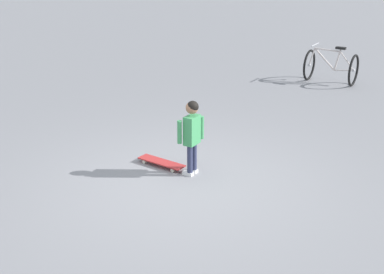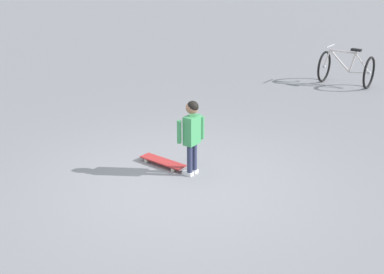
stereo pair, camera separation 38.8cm
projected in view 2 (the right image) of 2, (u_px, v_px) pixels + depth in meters
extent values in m
plane|color=gray|center=(181.00, 184.00, 6.90)|extent=(50.00, 50.00, 0.00)
cylinder|color=#2D3351|center=(190.00, 159.00, 7.07)|extent=(0.08, 0.08, 0.42)
cube|color=white|center=(188.00, 173.00, 7.17)|extent=(0.16, 0.16, 0.05)
cylinder|color=#2D3351|center=(194.00, 157.00, 7.16)|extent=(0.08, 0.08, 0.42)
cube|color=white|center=(193.00, 170.00, 7.25)|extent=(0.16, 0.16, 0.05)
cube|color=#3F9959|center=(192.00, 130.00, 6.97)|extent=(0.27, 0.27, 0.40)
cylinder|color=#3F9959|center=(179.00, 132.00, 6.91)|extent=(0.06, 0.06, 0.32)
cylinder|color=#3F9959|center=(202.00, 128.00, 7.06)|extent=(0.06, 0.06, 0.32)
sphere|color=#9E7051|center=(192.00, 108.00, 6.86)|extent=(0.17, 0.17, 0.17)
sphere|color=black|center=(193.00, 107.00, 6.85)|extent=(0.16, 0.16, 0.16)
cube|color=#B22D2D|center=(163.00, 161.00, 7.45)|extent=(0.68, 0.64, 0.02)
cube|color=#B7B7BC|center=(150.00, 158.00, 7.61)|extent=(0.10, 0.10, 0.02)
cube|color=#B7B7BC|center=(176.00, 167.00, 7.31)|extent=(0.10, 0.10, 0.02)
cylinder|color=beige|center=(146.00, 161.00, 7.57)|extent=(0.06, 0.06, 0.06)
cylinder|color=beige|center=(153.00, 158.00, 7.68)|extent=(0.06, 0.06, 0.06)
cylinder|color=beige|center=(173.00, 170.00, 7.26)|extent=(0.06, 0.06, 0.06)
cylinder|color=beige|center=(180.00, 167.00, 7.37)|extent=(0.06, 0.06, 0.06)
torus|color=black|center=(324.00, 67.00, 11.79)|extent=(0.54, 0.53, 0.71)
torus|color=black|center=(369.00, 73.00, 11.24)|extent=(0.54, 0.53, 0.71)
cylinder|color=#B7B7BC|center=(324.00, 67.00, 11.79)|extent=(0.08, 0.08, 0.06)
cylinder|color=#B7B7BC|center=(369.00, 73.00, 11.24)|extent=(0.08, 0.08, 0.06)
cylinder|color=silver|center=(340.00, 61.00, 11.54)|extent=(0.39, 0.40, 0.48)
cylinder|color=silver|center=(343.00, 52.00, 11.44)|extent=(0.44, 0.45, 0.06)
cylinder|color=silver|center=(353.00, 62.00, 11.38)|extent=(0.13, 0.13, 0.48)
cylinder|color=silver|center=(359.00, 72.00, 11.37)|extent=(0.32, 0.33, 0.08)
cylinder|color=silver|center=(362.00, 63.00, 11.26)|extent=(0.26, 0.27, 0.40)
cylinder|color=silver|center=(327.00, 58.00, 11.69)|extent=(0.11, 0.12, 0.41)
cube|color=black|center=(356.00, 50.00, 11.26)|extent=(0.23, 0.23, 0.05)
cylinder|color=#B7B7BC|center=(330.00, 46.00, 11.57)|extent=(0.35, 0.34, 0.02)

